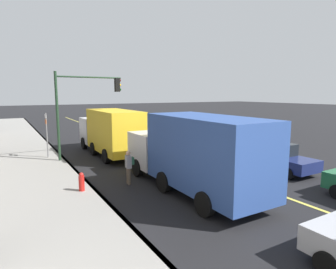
{
  "coord_description": "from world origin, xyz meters",
  "views": [
    {
      "loc": [
        -13.22,
        9.85,
        4.24
      ],
      "look_at": [
        -1.0,
        2.7,
        2.19
      ],
      "focal_mm": 30.52,
      "sensor_mm": 36.0,
      "label": 1
    }
  ],
  "objects_px": {
    "car_navy": "(276,157)",
    "truck_blue": "(195,152)",
    "traffic_light_mast": "(84,100)",
    "street_sign_post": "(47,132)",
    "truck_yellow": "(110,131)",
    "fire_hydrant": "(82,183)",
    "pedestrian_with_backpack": "(129,165)",
    "car_white": "(185,136)"
  },
  "relations": [
    {
      "from": "pedestrian_with_backpack",
      "to": "traffic_light_mast",
      "type": "height_order",
      "value": "traffic_light_mast"
    },
    {
      "from": "car_navy",
      "to": "car_white",
      "type": "relative_size",
      "value": 1.07
    },
    {
      "from": "car_navy",
      "to": "truck_yellow",
      "type": "distance_m",
      "value": 10.74
    },
    {
      "from": "pedestrian_with_backpack",
      "to": "fire_hydrant",
      "type": "bearing_deg",
      "value": 96.27
    },
    {
      "from": "truck_blue",
      "to": "pedestrian_with_backpack",
      "type": "bearing_deg",
      "value": 40.59
    },
    {
      "from": "truck_blue",
      "to": "fire_hydrant",
      "type": "relative_size",
      "value": 8.74
    },
    {
      "from": "car_white",
      "to": "truck_yellow",
      "type": "distance_m",
      "value": 6.72
    },
    {
      "from": "street_sign_post",
      "to": "car_white",
      "type": "bearing_deg",
      "value": -90.47
    },
    {
      "from": "truck_blue",
      "to": "truck_yellow",
      "type": "bearing_deg",
      "value": 4.08
    },
    {
      "from": "truck_blue",
      "to": "traffic_light_mast",
      "type": "distance_m",
      "value": 9.05
    },
    {
      "from": "street_sign_post",
      "to": "traffic_light_mast",
      "type": "bearing_deg",
      "value": -120.95
    },
    {
      "from": "traffic_light_mast",
      "to": "fire_hydrant",
      "type": "distance_m",
      "value": 7.37
    },
    {
      "from": "traffic_light_mast",
      "to": "car_navy",
      "type": "bearing_deg",
      "value": -133.22
    },
    {
      "from": "traffic_light_mast",
      "to": "truck_yellow",
      "type": "bearing_deg",
      "value": -72.65
    },
    {
      "from": "fire_hydrant",
      "to": "street_sign_post",
      "type": "bearing_deg",
      "value": 2.3
    },
    {
      "from": "traffic_light_mast",
      "to": "truck_blue",
      "type": "bearing_deg",
      "value": -163.58
    },
    {
      "from": "pedestrian_with_backpack",
      "to": "truck_yellow",
      "type": "bearing_deg",
      "value": -11.89
    },
    {
      "from": "truck_yellow",
      "to": "fire_hydrant",
      "type": "height_order",
      "value": "truck_yellow"
    },
    {
      "from": "car_navy",
      "to": "traffic_light_mast",
      "type": "distance_m",
      "value": 11.92
    },
    {
      "from": "pedestrian_with_backpack",
      "to": "fire_hydrant",
      "type": "distance_m",
      "value": 2.31
    },
    {
      "from": "car_white",
      "to": "truck_blue",
      "type": "distance_m",
      "value": 11.39
    },
    {
      "from": "traffic_light_mast",
      "to": "street_sign_post",
      "type": "relative_size",
      "value": 1.84
    },
    {
      "from": "pedestrian_with_backpack",
      "to": "car_white",
      "type": "bearing_deg",
      "value": -47.93
    },
    {
      "from": "truck_yellow",
      "to": "street_sign_post",
      "type": "relative_size",
      "value": 2.57
    },
    {
      "from": "truck_blue",
      "to": "pedestrian_with_backpack",
      "type": "height_order",
      "value": "truck_blue"
    },
    {
      "from": "truck_yellow",
      "to": "pedestrian_with_backpack",
      "type": "xyz_separation_m",
      "value": [
        -6.65,
        1.4,
        -0.74
      ]
    },
    {
      "from": "truck_blue",
      "to": "truck_yellow",
      "type": "xyz_separation_m",
      "value": [
        9.03,
        0.64,
        -0.08
      ]
    },
    {
      "from": "street_sign_post",
      "to": "car_navy",
      "type": "bearing_deg",
      "value": -131.07
    },
    {
      "from": "car_navy",
      "to": "fire_hydrant",
      "type": "bearing_deg",
      "value": 81.24
    },
    {
      "from": "car_navy",
      "to": "truck_blue",
      "type": "bearing_deg",
      "value": 95.47
    },
    {
      "from": "truck_yellow",
      "to": "pedestrian_with_backpack",
      "type": "bearing_deg",
      "value": 168.11
    },
    {
      "from": "street_sign_post",
      "to": "fire_hydrant",
      "type": "xyz_separation_m",
      "value": [
        -7.58,
        -0.3,
        -1.3
      ]
    },
    {
      "from": "car_white",
      "to": "fire_hydrant",
      "type": "height_order",
      "value": "car_white"
    },
    {
      "from": "pedestrian_with_backpack",
      "to": "traffic_light_mast",
      "type": "distance_m",
      "value": 6.74
    },
    {
      "from": "car_white",
      "to": "truck_yellow",
      "type": "height_order",
      "value": "truck_yellow"
    },
    {
      "from": "traffic_light_mast",
      "to": "fire_hydrant",
      "type": "relative_size",
      "value": 5.89
    },
    {
      "from": "street_sign_post",
      "to": "pedestrian_with_backpack",
      "type": "bearing_deg",
      "value": -160.76
    },
    {
      "from": "car_white",
      "to": "car_navy",
      "type": "bearing_deg",
      "value": 179.47
    },
    {
      "from": "street_sign_post",
      "to": "truck_yellow",
      "type": "bearing_deg",
      "value": -99.87
    },
    {
      "from": "car_white",
      "to": "pedestrian_with_backpack",
      "type": "bearing_deg",
      "value": 132.07
    },
    {
      "from": "truck_yellow",
      "to": "traffic_light_mast",
      "type": "bearing_deg",
      "value": 107.35
    },
    {
      "from": "pedestrian_with_backpack",
      "to": "fire_hydrant",
      "type": "height_order",
      "value": "pedestrian_with_backpack"
    }
  ]
}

